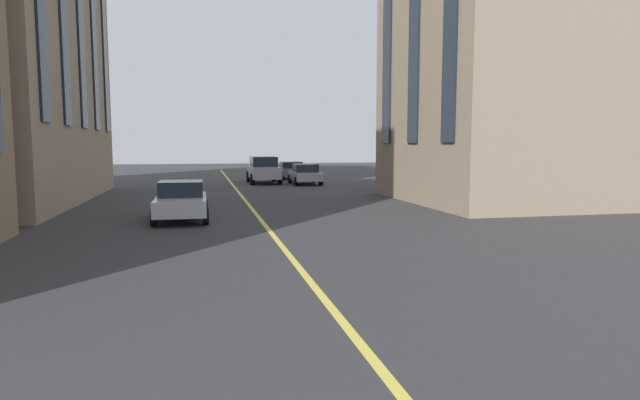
# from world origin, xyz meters

# --- Properties ---
(lane_centre_line) EXTENTS (80.00, 0.16, 0.01)m
(lane_centre_line) POSITION_xyz_m (20.00, 0.00, 0.00)
(lane_centre_line) COLOR #D8C64C
(lane_centre_line) RESTS_ON ground_plane
(car_silver_far) EXTENTS (4.70, 2.14, 1.88)m
(car_silver_far) POSITION_xyz_m (39.15, -2.25, 0.97)
(car_silver_far) COLOR #B7BABF
(car_silver_far) RESTS_ON ground_plane
(car_silver_mid) EXTENTS (3.90, 1.89, 1.40)m
(car_silver_mid) POSITION_xyz_m (37.35, -4.90, 0.70)
(car_silver_mid) COLOR #B7BABF
(car_silver_mid) RESTS_ON ground_plane
(car_grey_oncoming) EXTENTS (4.40, 1.95, 1.37)m
(car_grey_oncoming) POSITION_xyz_m (43.41, -4.90, 0.70)
(car_grey_oncoming) COLOR slate
(car_grey_oncoming) RESTS_ON ground_plane
(car_silver_trailing) EXTENTS (3.90, 1.89, 1.40)m
(car_silver_trailing) POSITION_xyz_m (21.12, 2.80, 0.70)
(car_silver_trailing) COLOR #B7BABF
(car_silver_trailing) RESTS_ON ground_plane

